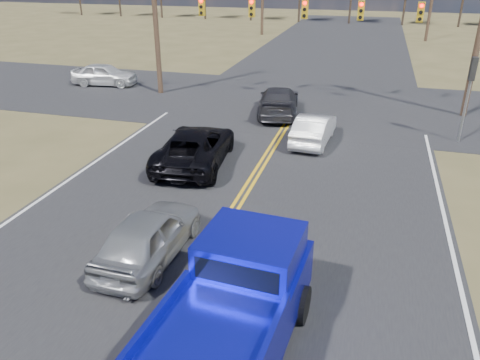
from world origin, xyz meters
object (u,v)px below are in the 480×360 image
(black_suv, at_px, (195,147))
(cross_car_west, at_px, (104,74))
(silver_suv, at_px, (149,235))
(white_car_queue, at_px, (314,129))
(dgrey_car_queue, at_px, (279,101))
(pickup_truck, at_px, (228,322))

(black_suv, xyz_separation_m, cross_car_west, (-10.83, 11.23, -0.02))
(black_suv, bearing_deg, cross_car_west, -52.20)
(silver_suv, distance_m, white_car_queue, 11.10)
(dgrey_car_queue, bearing_deg, pickup_truck, 89.74)
(cross_car_west, bearing_deg, white_car_queue, -123.43)
(pickup_truck, height_order, white_car_queue, pickup_truck)
(black_suv, xyz_separation_m, dgrey_car_queue, (1.89, 7.82, -0.02))
(white_car_queue, bearing_deg, cross_car_west, -22.05)
(dgrey_car_queue, xyz_separation_m, cross_car_west, (-12.72, 3.40, -0.00))
(pickup_truck, relative_size, black_suv, 1.16)
(pickup_truck, distance_m, cross_car_west, 26.09)
(pickup_truck, height_order, silver_suv, pickup_truck)
(cross_car_west, bearing_deg, silver_suv, -153.86)
(pickup_truck, bearing_deg, white_car_queue, 94.43)
(pickup_truck, relative_size, silver_suv, 1.48)
(pickup_truck, bearing_deg, black_suv, 118.27)
(silver_suv, relative_size, white_car_queue, 1.04)
(silver_suv, bearing_deg, white_car_queue, -105.44)
(white_car_queue, height_order, dgrey_car_queue, dgrey_car_queue)
(silver_suv, relative_size, cross_car_west, 0.98)
(silver_suv, xyz_separation_m, black_suv, (-1.19, 6.75, 0.03))
(pickup_truck, relative_size, white_car_queue, 1.55)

